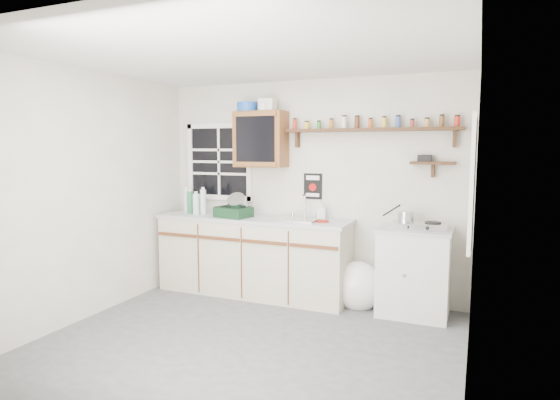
{
  "coord_description": "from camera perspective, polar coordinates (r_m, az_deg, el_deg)",
  "views": [
    {
      "loc": [
        1.83,
        -3.55,
        1.73
      ],
      "look_at": [
        0.08,
        0.55,
        1.23
      ],
      "focal_mm": 30.0,
      "sensor_mm": 36.0,
      "label": 1
    }
  ],
  "objects": [
    {
      "name": "soap_bottle",
      "position": [
        5.31,
        4.99,
        -1.24
      ],
      "size": [
        0.12,
        0.13,
        0.21
      ],
      "primitive_type": "imported",
      "rotation": [
        0.0,
        0.0,
        0.42
      ],
      "color": "white",
      "rests_on": "main_cabinet"
    },
    {
      "name": "window_right",
      "position": [
        4.11,
        22.49,
        2.04
      ],
      "size": [
        0.03,
        0.78,
        1.08
      ],
      "color": "black",
      "rests_on": "wall_back"
    },
    {
      "name": "main_cabinet",
      "position": [
        5.56,
        -3.26,
        -6.77
      ],
      "size": [
        2.31,
        0.63,
        0.92
      ],
      "color": "#BAB29A",
      "rests_on": "floor"
    },
    {
      "name": "warning_sign",
      "position": [
        5.46,
        4.03,
        1.68
      ],
      "size": [
        0.22,
        0.02,
        0.3
      ],
      "color": "black",
      "rests_on": "wall_back"
    },
    {
      "name": "spice_shelf",
      "position": [
        5.19,
        11.05,
        8.54
      ],
      "size": [
        1.91,
        0.18,
        0.35
      ],
      "color": "black",
      "rests_on": "wall_back"
    },
    {
      "name": "hotplate",
      "position": [
        4.95,
        16.61,
        -2.97
      ],
      "size": [
        0.55,
        0.33,
        0.08
      ],
      "rotation": [
        0.0,
        0.0,
        0.1
      ],
      "color": "#BCBCC1",
      "rests_on": "right_cabinet"
    },
    {
      "name": "upper_cabinet",
      "position": [
        5.53,
        -2.35,
        7.4
      ],
      "size": [
        0.6,
        0.32,
        0.65
      ],
      "color": "brown",
      "rests_on": "wall_back"
    },
    {
      "name": "dish_rack",
      "position": [
        5.48,
        -5.56,
        -1.13
      ],
      "size": [
        0.43,
        0.35,
        0.29
      ],
      "rotation": [
        0.0,
        0.0,
        -0.18
      ],
      "color": "black",
      "rests_on": "main_cabinet"
    },
    {
      "name": "window_back",
      "position": [
        5.97,
        -7.42,
        4.64
      ],
      "size": [
        0.93,
        0.03,
        0.98
      ],
      "color": "black",
      "rests_on": "wall_back"
    },
    {
      "name": "right_cabinet",
      "position": [
        5.07,
        16.0,
        -8.37
      ],
      "size": [
        0.73,
        0.57,
        0.91
      ],
      "color": "silver",
      "rests_on": "floor"
    },
    {
      "name": "saucepan",
      "position": [
        4.96,
        15.07,
        -1.92
      ],
      "size": [
        0.36,
        0.3,
        0.18
      ],
      "rotation": [
        0.0,
        0.0,
        -0.86
      ],
      "color": "#BCBCC1",
      "rests_on": "hotplate"
    },
    {
      "name": "secondary_shelf",
      "position": [
        5.1,
        17.86,
        4.4
      ],
      "size": [
        0.45,
        0.16,
        0.24
      ],
      "color": "black",
      "rests_on": "wall_back"
    },
    {
      "name": "trash_bag",
      "position": [
        5.24,
        9.51,
        -10.3
      ],
      "size": [
        0.47,
        0.43,
        0.54
      ],
      "color": "white",
      "rests_on": "floor"
    },
    {
      "name": "water_bottles",
      "position": [
        5.87,
        -10.52,
        -0.2
      ],
      "size": [
        0.38,
        0.19,
        0.33
      ],
      "color": "silver",
      "rests_on": "main_cabinet"
    },
    {
      "name": "upper_cabinet_clutter",
      "position": [
        5.58,
        -2.97,
        11.34
      ],
      "size": [
        0.48,
        0.24,
        0.14
      ],
      "color": "#1B51B4",
      "rests_on": "upper_cabinet"
    },
    {
      "name": "rag",
      "position": [
        5.11,
        5.24,
        -2.61
      ],
      "size": [
        0.16,
        0.15,
        0.02
      ],
      "primitive_type": "cube",
      "rotation": [
        0.0,
        0.0,
        0.31
      ],
      "color": "maroon",
      "rests_on": "main_cabinet"
    },
    {
      "name": "room",
      "position": [
        4.02,
        -4.07,
        -0.43
      ],
      "size": [
        3.64,
        3.24,
        2.54
      ],
      "color": "#47484A",
      "rests_on": "ground"
    },
    {
      "name": "sink",
      "position": [
        5.27,
        1.98,
        -2.3
      ],
      "size": [
        0.52,
        0.44,
        0.29
      ],
      "color": "#BCBCC1",
      "rests_on": "main_cabinet"
    }
  ]
}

